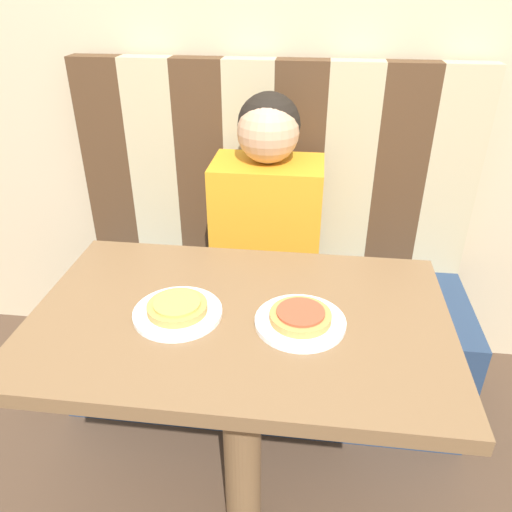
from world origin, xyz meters
name	(u,v)px	position (x,y,z in m)	size (l,w,h in m)	color
wall_back	(279,14)	(0.00, 0.90, 1.30)	(7.00, 0.05, 2.60)	#C6B28E
booth_seat	(266,338)	(0.00, 0.58, 0.22)	(1.39, 0.53, 0.44)	navy
booth_backrest	(274,168)	(0.00, 0.81, 0.81)	(1.39, 0.08, 0.73)	#4C331E
dining_table	(241,356)	(0.00, 0.00, 0.64)	(0.93, 0.59, 0.76)	brown
person	(267,204)	(0.00, 0.59, 0.77)	(0.35, 0.23, 0.67)	orange
plate_left	(178,313)	(-0.13, -0.02, 0.77)	(0.20, 0.20, 0.01)	white
plate_right	(300,322)	(0.13, -0.02, 0.77)	(0.20, 0.20, 0.01)	white
pizza_left	(177,307)	(-0.13, -0.02, 0.78)	(0.13, 0.13, 0.02)	#C68E47
pizza_right	(301,316)	(0.13, -0.02, 0.78)	(0.13, 0.13, 0.02)	#C68E47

